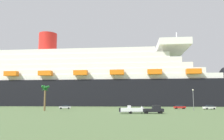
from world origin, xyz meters
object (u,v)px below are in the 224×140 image
(street_lamp, at_px, (193,96))
(parked_car_white_van, at_px, (209,107))
(small_boat_on_trailer, at_px, (134,110))
(parked_car_silver_sedan, at_px, (65,107))
(cruise_ship, at_px, (88,83))
(pickup_truck, at_px, (154,110))
(parked_car_red_hatchback, at_px, (179,107))
(palm_tree, at_px, (45,91))

(street_lamp, xyz_separation_m, parked_car_white_van, (9.65, 10.47, -3.98))
(street_lamp, bearing_deg, small_boat_on_trailer, -140.79)
(street_lamp, height_order, parked_car_white_van, street_lamp)
(parked_car_silver_sedan, bearing_deg, street_lamp, -17.87)
(cruise_ship, relative_size, parked_car_white_van, 46.10)
(street_lamp, bearing_deg, parked_car_white_van, 47.34)
(pickup_truck, bearing_deg, small_boat_on_trailer, -177.44)
(parked_car_silver_sedan, distance_m, parked_car_white_van, 56.64)
(parked_car_white_van, bearing_deg, parked_car_silver_sedan, 175.32)
(small_boat_on_trailer, distance_m, parked_car_silver_sedan, 41.31)
(parked_car_silver_sedan, bearing_deg, parked_car_red_hatchback, -0.02)
(palm_tree, height_order, parked_car_red_hatchback, palm_tree)
(pickup_truck, relative_size, palm_tree, 0.66)
(pickup_truck, height_order, palm_tree, palm_tree)
(pickup_truck, relative_size, small_boat_on_trailer, 0.71)
(small_boat_on_trailer, bearing_deg, pickup_truck, 2.56)
(parked_car_red_hatchback, height_order, parked_car_silver_sedan, same)
(cruise_ship, relative_size, palm_tree, 25.79)
(cruise_ship, height_order, parked_car_silver_sedan, cruise_ship)
(parked_car_silver_sedan, bearing_deg, cruise_ship, 86.87)
(cruise_ship, height_order, parked_car_red_hatchback, cruise_ship)
(small_boat_on_trailer, bearing_deg, street_lamp, 39.21)
(cruise_ship, bearing_deg, small_boat_on_trailer, -76.29)
(pickup_truck, bearing_deg, parked_car_white_van, 46.81)
(cruise_ship, distance_m, parked_car_silver_sedan, 57.95)
(pickup_truck, bearing_deg, street_lamp, 46.51)
(palm_tree, relative_size, parked_car_white_van, 1.79)
(cruise_ship, relative_size, street_lamp, 30.28)
(cruise_ship, bearing_deg, parked_car_white_van, -48.74)
(parked_car_silver_sedan, xyz_separation_m, parked_car_white_van, (56.45, -4.62, -0.00))
(street_lamp, bearing_deg, parked_car_silver_sedan, 162.13)
(pickup_truck, height_order, parked_car_silver_sedan, pickup_truck)
(pickup_truck, xyz_separation_m, palm_tree, (-33.53, 16.09, 5.57))
(small_boat_on_trailer, height_order, street_lamp, street_lamp)
(small_boat_on_trailer, relative_size, street_lamp, 1.10)
(pickup_truck, relative_size, parked_car_red_hatchback, 1.26)
(cruise_ship, distance_m, parked_car_white_van, 82.09)
(parked_car_red_hatchback, xyz_separation_m, parked_car_white_van, (10.16, -4.61, -0.00))
(street_lamp, xyz_separation_m, parked_car_red_hatchback, (-0.51, 15.07, -3.98))
(small_boat_on_trailer, distance_m, parked_car_red_hatchback, 39.35)
(parked_car_red_hatchback, xyz_separation_m, parked_car_silver_sedan, (-46.29, 0.01, 0.00))
(street_lamp, height_order, parked_car_red_hatchback, street_lamp)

